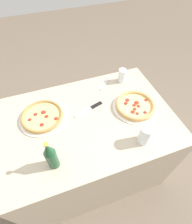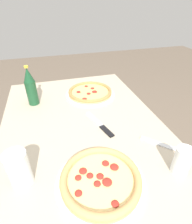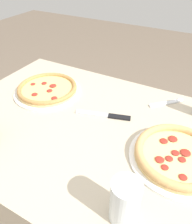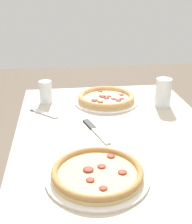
{
  "view_description": "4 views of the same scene",
  "coord_description": "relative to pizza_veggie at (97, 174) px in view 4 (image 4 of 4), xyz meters",
  "views": [
    {
      "loc": [
        -0.19,
        -0.69,
        1.72
      ],
      "look_at": [
        0.06,
        0.01,
        0.81
      ],
      "focal_mm": 28.0,
      "sensor_mm": 36.0,
      "label": 1
    },
    {
      "loc": [
        0.7,
        -0.13,
        1.32
      ],
      "look_at": [
        0.03,
        0.07,
        0.85
      ],
      "focal_mm": 28.0,
      "sensor_mm": 36.0,
      "label": 2
    },
    {
      "loc": [
        0.34,
        -0.56,
        1.34
      ],
      "look_at": [
        0.03,
        0.02,
        0.83
      ],
      "focal_mm": 35.0,
      "sensor_mm": 36.0,
      "label": 3
    },
    {
      "loc": [
        -1.08,
        0.22,
        1.33
      ],
      "look_at": [
        0.03,
        0.08,
        0.86
      ],
      "focal_mm": 50.0,
      "sensor_mm": 36.0,
      "label": 4
    }
  ],
  "objects": [
    {
      "name": "pizza_veggie",
      "position": [
        0.0,
        0.0,
        0.0
      ],
      "size": [
        0.32,
        0.32,
        0.04
      ],
      "color": "silver",
      "rests_on": "table"
    },
    {
      "name": "glass_orange_juice",
      "position": [
        0.56,
        -0.38,
        0.05
      ],
      "size": [
        0.07,
        0.07,
        0.14
      ],
      "color": "white",
      "rests_on": "table"
    },
    {
      "name": "pizza_margherita",
      "position": [
        0.64,
        -0.12,
        0.0
      ],
      "size": [
        0.31,
        0.31,
        0.04
      ],
      "color": "white",
      "rests_on": "table"
    },
    {
      "name": "table",
      "position": [
        0.29,
        -0.11,
        -0.4
      ],
      "size": [
        1.17,
        0.8,
        0.77
      ],
      "color": "#B7A88E",
      "rests_on": "ground_plane"
    },
    {
      "name": "spoon",
      "position": [
        0.54,
        0.19,
        -0.01
      ],
      "size": [
        0.14,
        0.14,
        0.01
      ],
      "color": "silver",
      "rests_on": "table"
    },
    {
      "name": "knife",
      "position": [
        0.33,
        -0.03,
        -0.01
      ],
      "size": [
        0.23,
        0.09,
        0.01
      ],
      "color": "black",
      "rests_on": "table"
    },
    {
      "name": "glass_cola",
      "position": [
        0.67,
        0.17,
        0.03
      ],
      "size": [
        0.06,
        0.06,
        0.11
      ],
      "color": "white",
      "rests_on": "table"
    }
  ]
}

